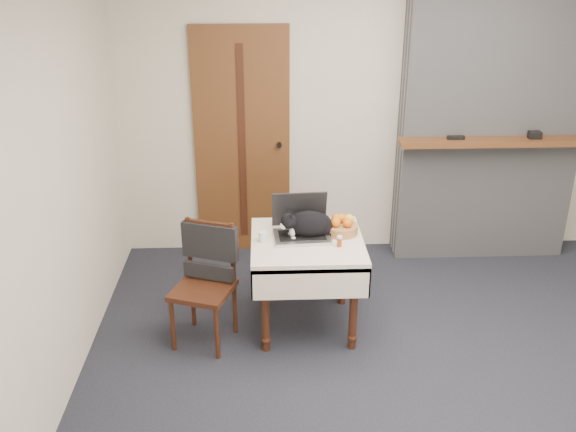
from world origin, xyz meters
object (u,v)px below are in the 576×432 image
cat (310,224)px  fruit_basket (342,226)px  chair (207,266)px  laptop (301,225)px  door (242,144)px  cream_jar (263,237)px  pill_bottle (339,241)px  side_table (307,254)px

cat → fruit_basket: cat is taller
chair → laptop: bearing=34.2°
door → fruit_basket: bearing=-59.1°
door → laptop: door is taller
cream_jar → fruit_basket: (0.56, 0.11, 0.02)m
cat → pill_bottle: cat is taller
laptop → fruit_basket: bearing=-1.6°
laptop → chair: 0.72m
cat → chair: cat is taller
cat → door: bearing=94.5°
door → laptop: bearing=-70.4°
laptop → pill_bottle: size_ratio=5.31×
cat → chair: 0.77m
fruit_basket → side_table: bearing=-159.0°
fruit_basket → chair: bearing=-168.9°
laptop → fruit_basket: laptop is taller
door → chair: 1.49m
pill_bottle → chair: bearing=178.2°
fruit_basket → cream_jar: bearing=-168.6°
pill_bottle → chair: (-0.91, 0.03, -0.19)m
pill_bottle → cat: bearing=139.3°
cream_jar → pill_bottle: (0.52, -0.10, 0.00)m
laptop → fruit_basket: 0.29m
laptop → pill_bottle: laptop is taller
side_table → laptop: bearing=115.1°
cat → cream_jar: cat is taller
laptop → cream_jar: bearing=-163.1°
pill_bottle → fruit_basket: fruit_basket is taller
laptop → chair: (-0.66, -0.17, -0.22)m
cream_jar → fruit_basket: 0.57m
door → chair: size_ratio=2.31×
side_table → cream_jar: (-0.31, -0.02, 0.15)m
side_table → chair: size_ratio=0.90×
laptop → pill_bottle: bearing=-42.8°
cat → pill_bottle: (0.19, -0.16, -0.05)m
side_table → door: bearing=110.0°
side_table → chair: 0.70m
fruit_basket → chair: chair is taller
door → cream_jar: door is taller
chair → fruit_basket: bearing=30.5°
laptop → cat: bearing=-37.1°
side_table → chair: (-0.70, -0.09, -0.04)m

